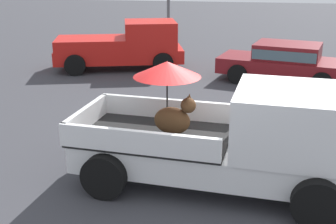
% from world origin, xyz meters
% --- Properties ---
extents(ground_plane, '(80.00, 80.00, 0.00)m').
position_xyz_m(ground_plane, '(0.00, 0.00, 0.00)').
color(ground_plane, '#38383D').
extents(pickup_truck_main, '(5.19, 2.59, 2.23)m').
position_xyz_m(pickup_truck_main, '(0.45, -0.03, 0.97)').
color(pickup_truck_main, black).
rests_on(pickup_truck_main, ground).
extents(pickup_truck_red, '(5.11, 3.17, 1.80)m').
position_xyz_m(pickup_truck_red, '(-4.14, 8.79, 0.87)').
color(pickup_truck_red, black).
rests_on(pickup_truck_red, ground).
extents(parked_sedan_near, '(4.59, 2.69, 1.33)m').
position_xyz_m(parked_sedan_near, '(1.76, 7.79, 0.74)').
color(parked_sedan_near, black).
rests_on(parked_sedan_near, ground).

